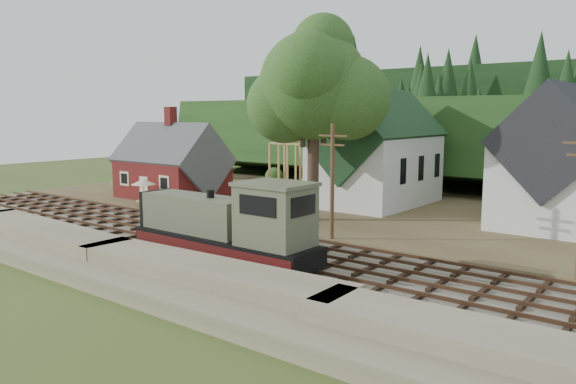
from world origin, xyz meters
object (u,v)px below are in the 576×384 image
Objects in this scene: locomotive at (229,228)px; patio_set at (143,183)px; car_blue at (243,201)px; car_green at (128,184)px.

locomotive is 21.47m from patio_set.
locomotive is at bearing -24.74° from patio_set.
car_blue is 1.48× the size of patio_set.
car_green is (-29.95, 14.91, -1.24)m from locomotive.
car_green is 1.53× the size of patio_set.
car_blue is 0.97× the size of car_green.
locomotive reaches higher than car_blue.
car_blue reaches higher than car_green.
patio_set is at bearing -164.69° from car_blue.
car_blue is at bearing -113.08° from car_green.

